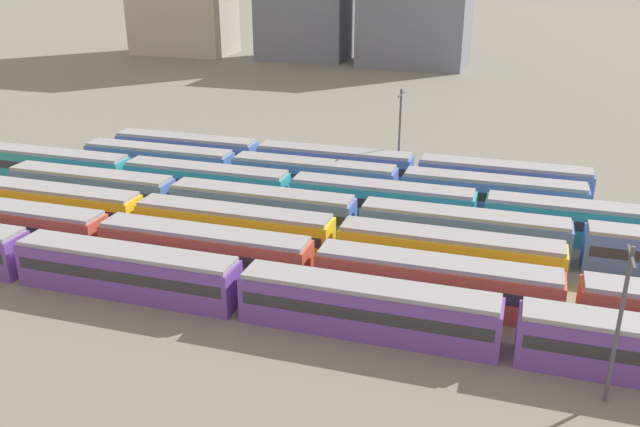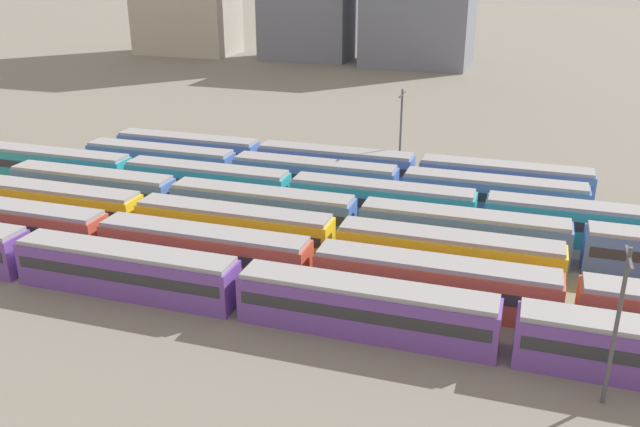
{
  "view_description": "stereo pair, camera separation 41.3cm",
  "coord_description": "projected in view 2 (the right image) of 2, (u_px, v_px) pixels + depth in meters",
  "views": [
    {
      "loc": [
        38.48,
        -39.5,
        24.72
      ],
      "look_at": [
        21.1,
        15.6,
        2.04
      ],
      "focal_mm": 37.62,
      "sensor_mm": 36.0,
      "label": 1
    },
    {
      "loc": [
        38.87,
        -39.37,
        24.72
      ],
      "look_at": [
        21.1,
        15.6,
        2.04
      ],
      "focal_mm": 37.62,
      "sensor_mm": 36.0,
      "label": 2
    }
  ],
  "objects": [
    {
      "name": "ground_plane",
      "position": [
        125.0,
        209.0,
        68.85
      ],
      "size": [
        600.0,
        600.0,
        0.0
      ],
      "primitive_type": "plane",
      "color": "slate"
    },
    {
      "name": "catenary_pole_2",
      "position": [
        617.0,
        320.0,
        37.32
      ],
      "size": [
        0.24,
        3.2,
        9.98
      ],
      "color": "#4C4C51",
      "rests_on": "ground_plane"
    },
    {
      "name": "train_track_2",
      "position": [
        234.0,
        227.0,
        59.34
      ],
      "size": [
        55.8,
        3.06,
        3.75
      ],
      "color": "yellow",
      "rests_on": "ground_plane"
    },
    {
      "name": "train_track_5",
      "position": [
        314.0,
        177.0,
        72.47
      ],
      "size": [
        55.8,
        3.06,
        3.75
      ],
      "color": "#4C70BC",
      "rests_on": "ground_plane"
    },
    {
      "name": "train_track_3",
      "position": [
        462.0,
        232.0,
        58.37
      ],
      "size": [
        93.6,
        3.06,
        3.75
      ],
      "color": "#4C70BC",
      "rests_on": "ground_plane"
    },
    {
      "name": "train_track_6",
      "position": [
        335.0,
        164.0,
        76.86
      ],
      "size": [
        55.8,
        3.06,
        3.75
      ],
      "color": "#4C70BC",
      "rests_on": "ground_plane"
    },
    {
      "name": "train_track_0",
      "position": [
        239.0,
        288.0,
        48.62
      ],
      "size": [
        74.7,
        3.06,
        3.75
      ],
      "color": "#6B429E",
      "rests_on": "ground_plane"
    },
    {
      "name": "catenary_pole_1",
      "position": [
        401.0,
        130.0,
        76.02
      ],
      "size": [
        0.24,
        3.2,
        10.43
      ],
      "color": "#4C4C51",
      "rests_on": "ground_plane"
    },
    {
      "name": "train_track_4",
      "position": [
        291.0,
        192.0,
        68.1
      ],
      "size": [
        74.7,
        3.06,
        3.75
      ],
      "color": "teal",
      "rests_on": "ground_plane"
    },
    {
      "name": "train_track_1",
      "position": [
        570.0,
        302.0,
        46.69
      ],
      "size": [
        112.5,
        3.06,
        3.75
      ],
      "color": "#BC4C38",
      "rests_on": "ground_plane"
    }
  ]
}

